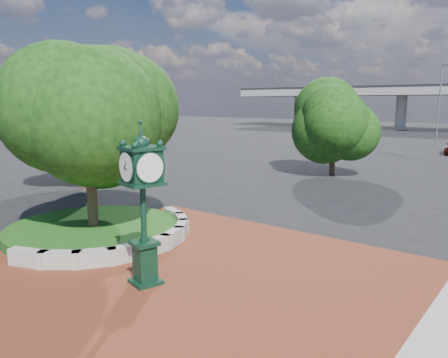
% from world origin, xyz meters
% --- Properties ---
extents(ground, '(200.00, 200.00, 0.00)m').
position_xyz_m(ground, '(0.00, 0.00, 0.00)').
color(ground, black).
rests_on(ground, ground).
extents(plaza, '(12.00, 12.00, 0.04)m').
position_xyz_m(plaza, '(0.00, -1.00, 0.02)').
color(plaza, maroon).
rests_on(plaza, ground).
extents(planter_wall, '(2.96, 6.77, 0.54)m').
position_xyz_m(planter_wall, '(-2.71, -0.00, 0.27)').
color(planter_wall, '#9E9B93').
rests_on(planter_wall, ground).
extents(grass_bed, '(6.10, 6.10, 0.40)m').
position_xyz_m(grass_bed, '(-5.00, 0.00, 0.20)').
color(grass_bed, '#184B15').
rests_on(grass_bed, ground).
extents(tree_planter, '(5.20, 5.20, 6.33)m').
position_xyz_m(tree_planter, '(-5.00, 0.00, 3.72)').
color(tree_planter, '#38281C').
rests_on(tree_planter, ground).
extents(tree_northwest, '(5.60, 5.60, 6.93)m').
position_xyz_m(tree_northwest, '(-13.00, 5.00, 4.12)').
color(tree_northwest, '#38281C').
rests_on(tree_northwest, ground).
extents(tree_street, '(4.40, 4.40, 5.45)m').
position_xyz_m(tree_street, '(-4.00, 18.00, 3.24)').
color(tree_street, '#38281C').
rests_on(tree_street, ground).
extents(post_clock, '(1.05, 1.05, 4.27)m').
position_xyz_m(post_clock, '(-0.28, -1.74, 2.35)').
color(post_clock, black).
rests_on(post_clock, ground).
extents(street_lamp_far, '(1.82, 0.87, 8.51)m').
position_xyz_m(street_lamp_far, '(-2.45, 40.45, 4.99)').
color(street_lamp_far, slate).
rests_on(street_lamp_far, ground).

